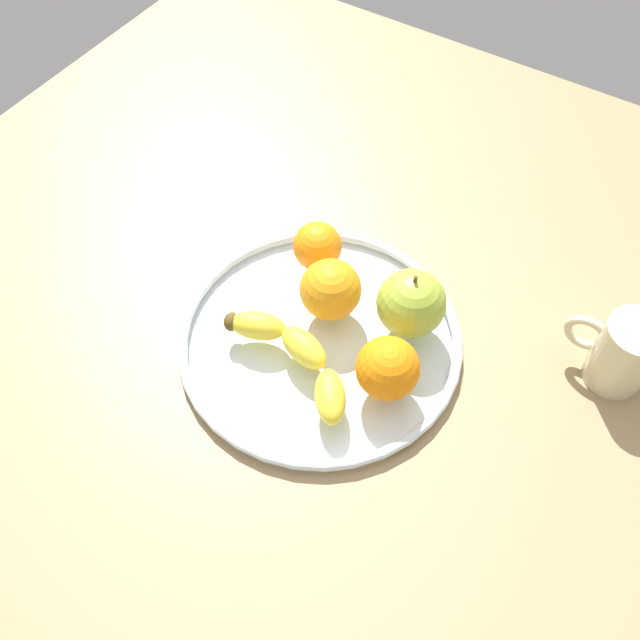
{
  "coord_description": "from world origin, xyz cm",
  "views": [
    {
      "loc": [
        -24.65,
        38.97,
        70.57
      ],
      "look_at": [
        0.0,
        0.0,
        4.8
      ],
      "focal_mm": 39.21,
      "sensor_mm": 36.0,
      "label": 1
    }
  ],
  "objects_px": {
    "fruit_bowl": "(320,339)",
    "orange_front_left": "(317,246)",
    "banana": "(294,355)",
    "orange_front_right": "(388,368)",
    "ambient_mug": "(623,352)",
    "orange_back_right": "(331,290)",
    "apple": "(411,303)"
  },
  "relations": [
    {
      "from": "banana",
      "to": "orange_back_right",
      "type": "xyz_separation_m",
      "value": [
        0.01,
        -0.09,
        0.02
      ]
    },
    {
      "from": "banana",
      "to": "orange_front_right",
      "type": "xyz_separation_m",
      "value": [
        -0.1,
        -0.03,
        0.02
      ]
    },
    {
      "from": "orange_front_right",
      "to": "banana",
      "type": "bearing_deg",
      "value": 16.49
    },
    {
      "from": "fruit_bowl",
      "to": "orange_back_right",
      "type": "xyz_separation_m",
      "value": [
        0.01,
        -0.04,
        0.05
      ]
    },
    {
      "from": "banana",
      "to": "apple",
      "type": "bearing_deg",
      "value": -109.58
    },
    {
      "from": "fruit_bowl",
      "to": "apple",
      "type": "relative_size",
      "value": 3.8
    },
    {
      "from": "apple",
      "to": "orange_back_right",
      "type": "xyz_separation_m",
      "value": [
        0.09,
        0.03,
        -0.0
      ]
    },
    {
      "from": "orange_front_right",
      "to": "ambient_mug",
      "type": "xyz_separation_m",
      "value": [
        -0.21,
        -0.16,
        -0.01
      ]
    },
    {
      "from": "orange_back_right",
      "to": "orange_front_right",
      "type": "height_order",
      "value": "orange_back_right"
    },
    {
      "from": "orange_back_right",
      "to": "orange_front_left",
      "type": "relative_size",
      "value": 1.2
    },
    {
      "from": "banana",
      "to": "orange_back_right",
      "type": "bearing_deg",
      "value": -69.99
    },
    {
      "from": "orange_back_right",
      "to": "orange_front_right",
      "type": "xyz_separation_m",
      "value": [
        -0.11,
        0.06,
        -0.0
      ]
    },
    {
      "from": "orange_front_right",
      "to": "apple",
      "type": "bearing_deg",
      "value": -78.11
    },
    {
      "from": "fruit_bowl",
      "to": "orange_back_right",
      "type": "height_order",
      "value": "orange_back_right"
    },
    {
      "from": "banana",
      "to": "fruit_bowl",
      "type": "bearing_deg",
      "value": -78.76
    },
    {
      "from": "orange_front_left",
      "to": "ambient_mug",
      "type": "relative_size",
      "value": 0.58
    },
    {
      "from": "fruit_bowl",
      "to": "banana",
      "type": "relative_size",
      "value": 1.72
    },
    {
      "from": "orange_back_right",
      "to": "ambient_mug",
      "type": "height_order",
      "value": "ambient_mug"
    },
    {
      "from": "banana",
      "to": "orange_front_left",
      "type": "height_order",
      "value": "orange_front_left"
    },
    {
      "from": "orange_front_right",
      "to": "orange_front_left",
      "type": "xyz_separation_m",
      "value": [
        0.16,
        -0.11,
        -0.01
      ]
    },
    {
      "from": "fruit_bowl",
      "to": "apple",
      "type": "bearing_deg",
      "value": -139.02
    },
    {
      "from": "fruit_bowl",
      "to": "orange_front_left",
      "type": "distance_m",
      "value": 0.12
    },
    {
      "from": "orange_front_left",
      "to": "orange_front_right",
      "type": "bearing_deg",
      "value": 145.51
    },
    {
      "from": "fruit_bowl",
      "to": "ambient_mug",
      "type": "distance_m",
      "value": 0.34
    },
    {
      "from": "fruit_bowl",
      "to": "orange_front_right",
      "type": "distance_m",
      "value": 0.11
    },
    {
      "from": "fruit_bowl",
      "to": "ambient_mug",
      "type": "xyz_separation_m",
      "value": [
        -0.31,
        -0.14,
        0.04
      ]
    },
    {
      "from": "orange_front_left",
      "to": "fruit_bowl",
      "type": "bearing_deg",
      "value": 123.98
    },
    {
      "from": "banana",
      "to": "apple",
      "type": "height_order",
      "value": "apple"
    },
    {
      "from": "fruit_bowl",
      "to": "orange_front_left",
      "type": "height_order",
      "value": "orange_front_left"
    },
    {
      "from": "orange_front_right",
      "to": "orange_front_left",
      "type": "relative_size",
      "value": 1.16
    },
    {
      "from": "fruit_bowl",
      "to": "apple",
      "type": "height_order",
      "value": "apple"
    },
    {
      "from": "apple",
      "to": "orange_front_right",
      "type": "distance_m",
      "value": 0.09
    }
  ]
}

